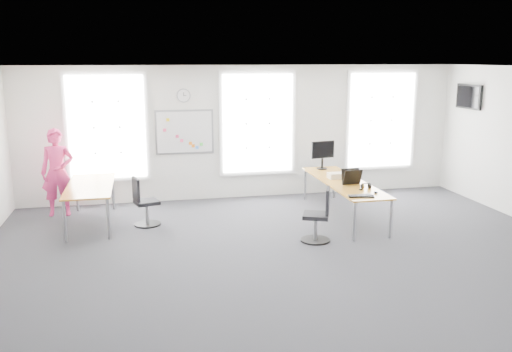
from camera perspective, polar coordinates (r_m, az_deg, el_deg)
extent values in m
plane|color=#28282D|center=(8.87, 3.75, -8.49)|extent=(10.00, 10.00, 0.00)
plane|color=white|center=(8.29, 4.05, 11.27)|extent=(10.00, 10.00, 0.00)
plane|color=white|center=(12.30, -1.24, 4.61)|extent=(10.00, 0.00, 10.00)
plane|color=white|center=(4.87, 17.02, -8.00)|extent=(10.00, 0.00, 10.00)
cube|color=white|center=(12.05, -15.42, 4.97)|extent=(1.60, 0.06, 2.20)
cube|color=white|center=(12.30, 0.16, 5.56)|extent=(1.60, 0.06, 2.20)
cube|color=white|center=(13.26, 13.00, 5.74)|extent=(1.60, 0.06, 2.20)
cube|color=orange|center=(10.97, 9.19, -0.62)|extent=(0.81, 3.03, 0.03)
cylinder|color=gray|center=(9.64, 10.32, -4.74)|extent=(0.05, 0.05, 0.71)
cylinder|color=gray|center=(9.92, 14.01, -4.43)|extent=(0.05, 0.05, 0.71)
cylinder|color=gray|center=(12.28, 5.20, -0.89)|extent=(0.05, 0.05, 0.71)
cylinder|color=gray|center=(12.50, 8.21, -0.73)|extent=(0.05, 0.05, 0.71)
cube|color=orange|center=(10.82, -17.07, -0.98)|extent=(0.85, 2.13, 0.03)
cylinder|color=gray|center=(9.99, -19.49, -4.54)|extent=(0.05, 0.05, 0.74)
cylinder|color=gray|center=(9.92, -15.29, -4.38)|extent=(0.05, 0.05, 0.74)
cylinder|color=gray|center=(11.92, -18.32, -1.79)|extent=(0.05, 0.05, 0.74)
cylinder|color=gray|center=(11.86, -14.81, -1.64)|extent=(0.05, 0.05, 0.74)
cylinder|color=black|center=(9.64, 6.26, -6.72)|extent=(0.51, 0.51, 0.03)
cylinder|color=gray|center=(9.57, 6.29, -5.46)|extent=(0.06, 0.06, 0.41)
cube|color=black|center=(9.51, 6.32, -4.16)|extent=(0.57, 0.57, 0.07)
cube|color=black|center=(9.42, 7.56, -2.60)|extent=(0.20, 0.40, 0.44)
cylinder|color=black|center=(10.69, -11.34, -4.98)|extent=(0.50, 0.50, 0.03)
cylinder|color=gray|center=(10.62, -11.39, -3.86)|extent=(0.06, 0.06, 0.41)
cube|color=black|center=(10.56, -11.44, -2.69)|extent=(0.52, 0.52, 0.07)
cube|color=black|center=(10.45, -12.53, -1.37)|extent=(0.15, 0.41, 0.44)
imported|color=#D42D6D|center=(11.63, -20.15, 0.36)|extent=(0.66, 0.44, 1.78)
cube|color=white|center=(12.08, -7.53, 4.61)|extent=(1.20, 0.03, 0.90)
cylinder|color=gray|center=(12.00, -7.64, 8.40)|extent=(0.30, 0.04, 0.30)
cube|color=black|center=(13.17, 21.51, 7.78)|extent=(0.06, 0.90, 0.55)
cube|color=black|center=(9.79, 11.01, -2.10)|extent=(0.48, 0.27, 0.02)
ellipsoid|color=black|center=(10.09, 12.50, -1.68)|extent=(0.09, 0.12, 0.04)
cylinder|color=black|center=(10.30, 10.96, -1.42)|extent=(0.08, 0.08, 0.01)
cylinder|color=black|center=(10.39, 11.14, -1.07)|extent=(0.04, 0.09, 0.09)
cylinder|color=black|center=(10.45, 11.86, -1.03)|extent=(0.04, 0.09, 0.09)
cylinder|color=gold|center=(10.39, 11.14, -1.07)|extent=(0.01, 0.10, 0.10)
cube|color=black|center=(10.41, 11.51, -0.78)|extent=(0.16, 0.02, 0.02)
cube|color=black|center=(10.72, 9.92, -0.02)|extent=(0.38, 0.12, 0.31)
cube|color=orange|center=(10.64, 10.10, -0.17)|extent=(0.36, 0.14, 0.28)
cube|color=black|center=(10.62, 10.13, -0.13)|extent=(0.39, 0.14, 0.30)
cube|color=beige|center=(11.20, 8.44, 0.04)|extent=(0.33, 0.25, 0.11)
cylinder|color=black|center=(12.10, 6.96, 0.78)|extent=(0.23, 0.23, 0.02)
cylinder|color=black|center=(12.08, 6.98, 1.31)|extent=(0.05, 0.05, 0.23)
cube|color=black|center=(12.01, 7.04, 2.77)|extent=(0.56, 0.15, 0.38)
cube|color=black|center=(11.99, 7.07, 2.75)|extent=(0.51, 0.11, 0.33)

